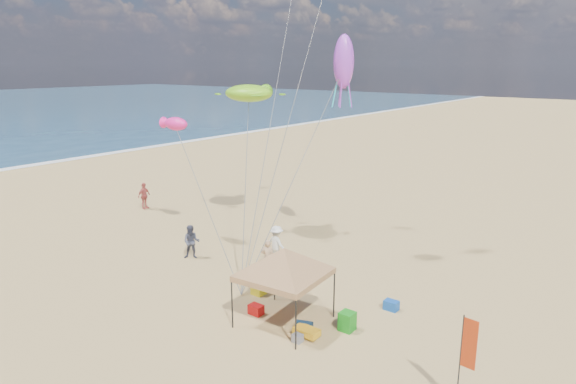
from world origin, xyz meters
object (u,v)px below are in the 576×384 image
object	(u,v)px
beach_cart	(307,331)
cooler_blue	(391,305)
person_far_a	(144,196)
person_near_a	(267,258)
cooler_red	(256,310)
canopy_tent	(284,251)
person_near_c	(277,243)
chair_green	(347,321)
feather_flag	(467,349)
chair_yellow	(259,286)
person_near_b	(192,242)

from	to	relation	value
beach_cart	cooler_blue	bearing A→B (deg)	68.87
person_far_a	person_near_a	bearing A→B (deg)	-112.81
cooler_red	person_far_a	world-z (taller)	person_far_a
canopy_tent	person_near_c	world-z (taller)	canopy_tent
cooler_blue	chair_green	bearing A→B (deg)	-102.52
cooler_blue	person_near_c	xyz separation A→B (m)	(-6.75, 1.26, 0.69)
feather_flag	person_near_a	size ratio (longest dim) A/B	1.70
chair_green	chair_yellow	xyz separation A→B (m)	(-4.46, 0.32, 0.00)
cooler_blue	person_near_b	distance (m)	10.32
chair_yellow	person_far_a	bearing A→B (deg)	160.33
person_near_b	chair_yellow	bearing A→B (deg)	-47.86
canopy_tent	person_near_b	world-z (taller)	canopy_tent
canopy_tent	person_near_c	size ratio (longest dim) A/B	3.09
chair_green	beach_cart	bearing A→B (deg)	-125.01
beach_cart	person_near_b	world-z (taller)	person_near_b
feather_flag	cooler_red	size ratio (longest dim) A/B	5.29
cooler_blue	cooler_red	bearing A→B (deg)	-138.32
person_near_a	person_near_c	distance (m)	1.79
cooler_red	person_near_a	bearing A→B (deg)	123.21
beach_cart	person_far_a	world-z (taller)	person_far_a
feather_flag	beach_cart	world-z (taller)	feather_flag
chair_green	person_near_b	distance (m)	9.82
chair_green	person_near_c	distance (m)	7.24
cooler_red	beach_cart	bearing A→B (deg)	-3.84
feather_flag	person_near_c	xyz separation A→B (m)	(-11.03, 5.53, -1.04)
canopy_tent	chair_yellow	world-z (taller)	canopy_tent
person_far_a	chair_yellow	bearing A→B (deg)	-118.20
cooler_red	person_near_c	world-z (taller)	person_near_c
canopy_tent	chair_green	xyz separation A→B (m)	(2.15, 0.92, -2.45)
person_near_c	chair_yellow	bearing A→B (deg)	124.12
feather_flag	chair_green	bearing A→B (deg)	158.72
cooler_red	chair_yellow	world-z (taller)	chair_yellow
feather_flag	canopy_tent	bearing A→B (deg)	172.23
person_near_a	person_far_a	size ratio (longest dim) A/B	0.96
cooler_red	chair_green	xyz separation A→B (m)	(3.39, 1.09, 0.16)
cooler_blue	beach_cart	bearing A→B (deg)	-111.13
chair_yellow	person_near_c	bearing A→B (deg)	117.75
canopy_tent	chair_green	bearing A→B (deg)	23.29
canopy_tent	person_near_a	size ratio (longest dim) A/B	3.23
person_near_a	canopy_tent	bearing A→B (deg)	106.83
canopy_tent	person_near_b	xyz separation A→B (m)	(-7.57, 2.29, -1.96)
cooler_blue	chair_yellow	xyz separation A→B (m)	(-4.99, -2.08, 0.16)
beach_cart	person_far_a	xyz separation A→B (m)	(-18.02, 6.74, 0.67)
person_near_a	beach_cart	bearing A→B (deg)	112.96
chair_green	canopy_tent	bearing A→B (deg)	-156.71
canopy_tent	chair_yellow	distance (m)	3.59
cooler_blue	beach_cart	distance (m)	3.92
canopy_tent	chair_yellow	xyz separation A→B (m)	(-2.31, 1.24, -2.45)
person_near_a	person_near_b	xyz separation A→B (m)	(-4.27, -0.69, 0.00)
feather_flag	person_near_b	distance (m)	14.92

